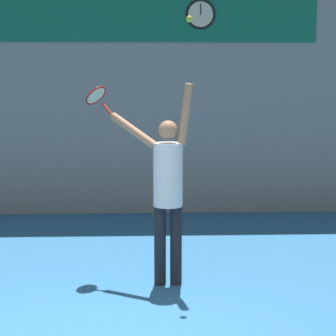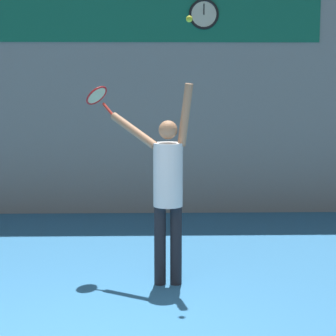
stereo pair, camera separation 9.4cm
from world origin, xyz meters
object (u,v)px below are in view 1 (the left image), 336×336
Objects in this scene: tennis_racket at (97,97)px; tennis_ball at (189,19)px; tennis_player at (167,185)px; scoreboard_clock at (201,14)px.

tennis_racket is 5.62× the size of tennis_ball.
scoreboard_clock is at bearing 79.42° from tennis_player.
tennis_racket is 1.44m from tennis_ball.
scoreboard_clock reaches higher than tennis_ball.
scoreboard_clock is 4.37m from tennis_player.
tennis_player is 32.27× the size of tennis_ball.
tennis_racket is at bearing 150.39° from tennis_ball.
tennis_ball reaches higher than tennis_player.
tennis_ball is at bearing -29.61° from tennis_racket.
tennis_ball is (0.23, -0.07, 1.77)m from tennis_player.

